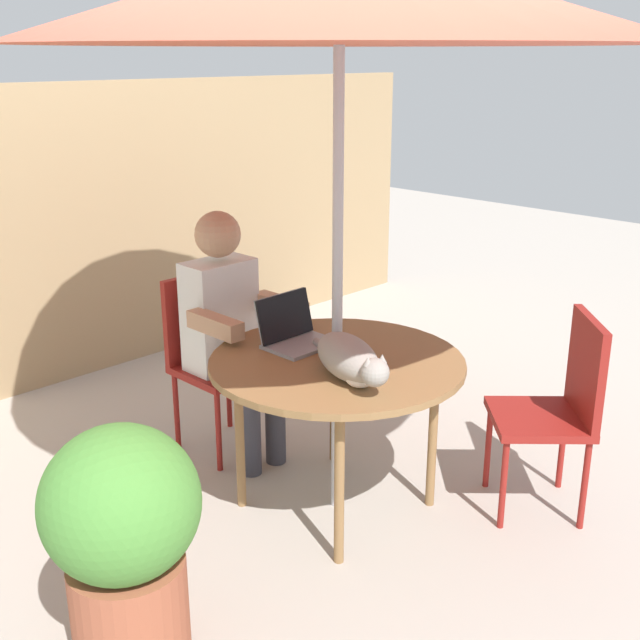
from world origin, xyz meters
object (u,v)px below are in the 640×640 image
(patio_table, at_px, (337,371))
(cat, at_px, (350,360))
(person_seated, at_px, (229,323))
(potted_plant_by_chair, at_px, (124,538))
(laptop, at_px, (292,330))
(chair_occupied, at_px, (211,348))
(chair_empty, at_px, (560,400))

(patio_table, height_order, cat, cat)
(patio_table, height_order, person_seated, person_seated)
(potted_plant_by_chair, bearing_deg, cat, -0.08)
(patio_table, xyz_separation_m, laptop, (-0.00, 0.27, 0.12))
(chair_occupied, xyz_separation_m, person_seated, (0.00, -0.16, 0.17))
(patio_table, distance_m, cat, 0.26)
(laptop, distance_m, cat, 0.47)
(patio_table, bearing_deg, chair_occupied, 90.00)
(laptop, bearing_deg, chair_empty, -55.33)
(chair_occupied, distance_m, person_seated, 0.23)
(person_seated, height_order, potted_plant_by_chair, person_seated)
(chair_occupied, relative_size, person_seated, 0.72)
(patio_table, bearing_deg, person_seated, 90.00)
(chair_occupied, xyz_separation_m, laptop, (-0.00, -0.60, 0.24))
(chair_empty, xyz_separation_m, laptop, (-0.66, 0.96, 0.24))
(laptop, xyz_separation_m, cat, (-0.12, -0.46, 0.02))
(patio_table, distance_m, chair_occupied, 0.88)
(chair_empty, bearing_deg, person_seated, 115.27)
(chair_occupied, bearing_deg, potted_plant_by_chair, -138.01)
(chair_occupied, distance_m, potted_plant_by_chair, 1.58)
(patio_table, height_order, chair_empty, chair_empty)
(patio_table, relative_size, cat, 1.78)
(person_seated, bearing_deg, chair_empty, -64.73)
(patio_table, distance_m, person_seated, 0.71)
(laptop, bearing_deg, potted_plant_by_chair, -158.77)
(chair_occupied, height_order, laptop, laptop)
(laptop, bearing_deg, chair_occupied, 89.84)
(chair_occupied, xyz_separation_m, potted_plant_by_chair, (-1.17, -1.06, -0.04))
(patio_table, relative_size, potted_plant_by_chair, 1.27)
(cat, relative_size, potted_plant_by_chair, 0.71)
(patio_table, bearing_deg, chair_empty, -46.20)
(chair_occupied, relative_size, potted_plant_by_chair, 1.04)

